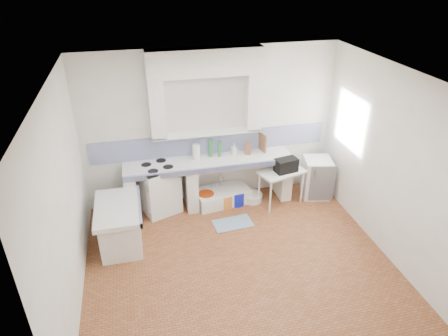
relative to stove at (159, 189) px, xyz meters
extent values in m
plane|color=brown|center=(1.01, -1.70, -0.43)|extent=(4.50, 4.50, 0.00)
plane|color=white|center=(1.01, -1.70, 2.37)|extent=(4.50, 4.50, 0.00)
plane|color=white|center=(1.01, 0.30, 0.97)|extent=(4.50, 0.00, 4.50)
plane|color=white|center=(1.01, -3.70, 0.97)|extent=(4.50, 0.00, 4.50)
plane|color=white|center=(-1.24, -1.70, 0.97)|extent=(0.00, 4.50, 4.50)
plane|color=white|center=(3.26, -1.70, 0.97)|extent=(0.00, 4.50, 4.50)
cube|color=white|center=(0.91, 0.17, 2.15)|extent=(1.90, 0.25, 0.45)
cube|color=#3C2313|center=(3.44, -0.50, 1.17)|extent=(0.35, 0.86, 1.06)
cube|color=white|center=(3.29, -0.50, 1.55)|extent=(0.01, 0.84, 0.24)
cube|color=white|center=(0.91, 0.00, 0.43)|extent=(3.00, 0.60, 0.08)
cube|color=navy|center=(0.91, -0.28, 0.43)|extent=(3.00, 0.04, 0.10)
cube|color=white|center=(-0.49, 0.00, -0.02)|extent=(0.20, 0.55, 0.82)
cube|color=white|center=(0.56, 0.00, -0.02)|extent=(0.20, 0.55, 0.82)
cube|color=white|center=(2.31, 0.00, -0.02)|extent=(0.20, 0.55, 0.82)
cube|color=white|center=(-0.69, -0.80, 0.23)|extent=(0.70, 1.10, 0.08)
cube|color=white|center=(-0.69, -0.80, -0.12)|extent=(0.60, 1.00, 0.62)
cube|color=navy|center=(-0.36, -0.80, 0.23)|extent=(0.04, 1.10, 0.10)
cube|color=navy|center=(1.01, 0.28, 0.67)|extent=(4.27, 0.03, 0.40)
cube|color=white|center=(0.00, 0.00, 0.00)|extent=(0.77, 0.76, 0.86)
cube|color=white|center=(1.15, -0.01, -0.31)|extent=(1.05, 0.68, 0.24)
cube|color=white|center=(2.18, -0.29, -0.09)|extent=(0.91, 0.66, 0.04)
cube|color=white|center=(2.93, -0.17, -0.05)|extent=(0.58, 0.58, 0.76)
cylinder|color=#B13308|center=(0.82, -0.09, -0.29)|extent=(0.38, 0.38, 0.27)
cylinder|color=orange|center=(1.17, -0.17, -0.30)|extent=(0.29, 0.29, 0.25)
cylinder|color=#101ACA|center=(1.39, -0.14, -0.30)|extent=(0.33, 0.33, 0.27)
cylinder|color=white|center=(1.71, -0.10, -0.36)|extent=(0.40, 0.40, 0.14)
cylinder|color=silver|center=(1.01, 0.14, -0.27)|extent=(0.11, 0.11, 0.31)
cylinder|color=silver|center=(1.15, 0.15, -0.29)|extent=(0.09, 0.09, 0.28)
cube|color=black|center=(2.24, -0.31, 0.37)|extent=(0.43, 0.30, 0.25)
cylinder|color=#2B7636|center=(0.97, 0.15, 0.63)|extent=(0.08, 0.08, 0.32)
cylinder|color=#2B7636|center=(1.12, 0.10, 0.62)|extent=(0.08, 0.08, 0.30)
cube|color=brown|center=(1.64, 0.08, 0.58)|extent=(0.13, 0.11, 0.22)
cube|color=brown|center=(1.94, 0.15, 0.64)|extent=(0.07, 0.25, 0.34)
cylinder|color=white|center=(0.70, 0.10, 0.61)|extent=(0.18, 0.18, 0.27)
imported|color=white|center=(1.40, 0.15, 0.57)|extent=(0.11, 0.11, 0.21)
cube|color=#396792|center=(1.16, -0.72, -0.42)|extent=(0.69, 0.43, 0.01)
camera|label=1|loc=(-0.26, -6.11, 3.67)|focal=31.87mm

